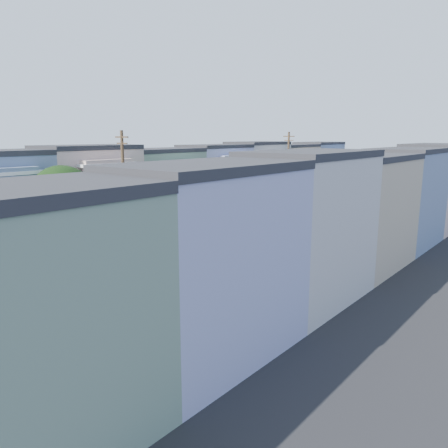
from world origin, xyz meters
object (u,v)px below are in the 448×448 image
at_px(parked_right_a, 128,303).
at_px(parked_right_d, 369,216).
at_px(parked_left_d, 204,229).
at_px(parked_right_b, 172,288).
at_px(tree_d, 244,176).
at_px(parked_right_c, 335,228).
at_px(parked_left_b, 30,271).
at_px(motorcycle, 72,335).
at_px(utility_pole_far, 288,172).
at_px(tree_e, 303,174).
at_px(parked_left_c, 123,249).
at_px(lead_sedan, 299,231).
at_px(fedex_truck, 246,232).
at_px(tree_c, 162,189).
at_px(tree_far_r, 394,187).
at_px(tree_b, 62,197).
at_px(utility_pole_near, 124,191).

xyz_separation_m(parked_right_a, parked_right_d, (0.00, 34.02, 0.03)).
relative_size(parked_left_d, parked_right_b, 0.90).
relative_size(tree_d, parked_right_c, 1.47).
xyz_separation_m(parked_left_b, motorcycle, (10.20, -3.09, -0.34)).
relative_size(utility_pole_far, parked_right_b, 2.01).
relative_size(parked_right_c, motorcycle, 2.88).
distance_m(tree_e, parked_right_d, 12.70).
height_order(parked_left_c, parked_right_b, parked_left_c).
xyz_separation_m(lead_sedan, motorcycle, (2.81, -26.19, -0.24)).
xyz_separation_m(fedex_truck, parked_right_a, (3.61, -15.55, -0.81)).
bearing_deg(parked_left_d, tree_c, -111.07).
height_order(tree_far_r, motorcycle, tree_far_r).
xyz_separation_m(lead_sedan, parked_left_d, (-7.39, -5.49, 0.10)).
xyz_separation_m(parked_right_a, motorcycle, (0.40, -3.64, -0.36)).
height_order(tree_e, parked_left_d, tree_e).
xyz_separation_m(tree_d, parked_right_b, (11.20, -21.94, -4.55)).
distance_m(tree_c, utility_pole_far, 21.78).
height_order(tree_c, fedex_truck, tree_c).
bearing_deg(lead_sedan, tree_b, -123.67).
bearing_deg(lead_sedan, parked_right_c, 41.45).
bearing_deg(tree_b, parked_right_d, 70.16).
distance_m(tree_e, parked_left_c, 31.77).
distance_m(utility_pole_far, fedex_truck, 20.89).
bearing_deg(parked_right_d, parked_left_b, -111.76).
xyz_separation_m(tree_far_r, parked_right_b, (-1.99, -32.37, -3.32)).
xyz_separation_m(utility_pole_far, parked_right_c, (11.20, -9.14, -4.43)).
bearing_deg(parked_left_d, parked_right_a, -62.64).
xyz_separation_m(tree_far_r, motorcycle, (-1.60, -39.32, -3.63)).
bearing_deg(tree_b, parked_left_c, 71.50).
distance_m(fedex_truck, motorcycle, 19.63).
height_order(parked_right_c, parked_right_d, parked_right_d).
relative_size(utility_pole_near, parked_left_b, 2.31).
xyz_separation_m(tree_e, parked_left_b, (1.40, -39.23, -3.79)).
bearing_deg(parked_right_c, parked_right_b, -91.36).
relative_size(tree_far_r, lead_sedan, 1.36).
bearing_deg(tree_b, tree_c, 90.00).
bearing_deg(parked_right_d, motorcycle, -95.33).
height_order(tree_c, parked_left_b, tree_c).
xyz_separation_m(tree_c, lead_sedan, (8.79, 9.66, -4.28)).
xyz_separation_m(fedex_truck, parked_right_d, (3.61, 18.47, -0.78)).
xyz_separation_m(tree_d, parked_left_c, (1.40, -18.09, -4.52)).
bearing_deg(tree_c, parked_right_d, 62.06).
xyz_separation_m(parked_left_d, motorcycle, (10.20, -20.71, -0.35)).
bearing_deg(tree_far_r, parked_left_c, -112.47).
relative_size(parked_left_d, motorcycle, 2.49).
distance_m(tree_e, parked_right_b, 37.30).
bearing_deg(tree_far_r, tree_d, -141.70).
xyz_separation_m(lead_sedan, parked_left_c, (-7.39, -15.39, 0.10)).
height_order(tree_e, utility_pole_far, utility_pole_far).
xyz_separation_m(tree_e, utility_pole_near, (0.00, -30.01, 0.64)).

